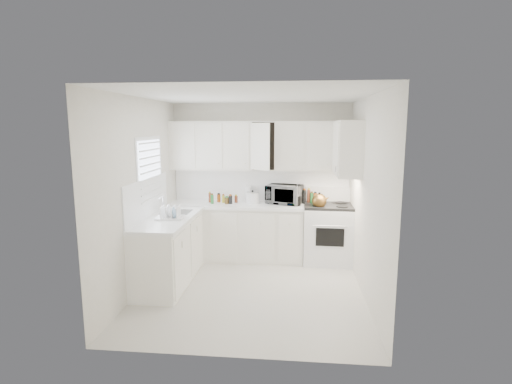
# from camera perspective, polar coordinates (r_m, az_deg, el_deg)

# --- Properties ---
(floor) EXTENTS (3.20, 3.20, 0.00)m
(floor) POSITION_cam_1_polar(r_m,az_deg,el_deg) (5.56, -0.72, -14.02)
(floor) COLOR silver
(floor) RESTS_ON ground
(ceiling) EXTENTS (3.20, 3.20, 0.00)m
(ceiling) POSITION_cam_1_polar(r_m,az_deg,el_deg) (5.12, -0.79, 13.76)
(ceiling) COLOR white
(ceiling) RESTS_ON ground
(wall_back) EXTENTS (3.00, 0.00, 3.00)m
(wall_back) POSITION_cam_1_polar(r_m,az_deg,el_deg) (6.76, 0.74, 1.67)
(wall_back) COLOR white
(wall_back) RESTS_ON ground
(wall_front) EXTENTS (3.00, 0.00, 3.00)m
(wall_front) POSITION_cam_1_polar(r_m,az_deg,el_deg) (3.63, -3.55, -5.18)
(wall_front) COLOR white
(wall_front) RESTS_ON ground
(wall_left) EXTENTS (0.00, 3.20, 3.20)m
(wall_left) POSITION_cam_1_polar(r_m,az_deg,el_deg) (5.55, -16.34, -0.43)
(wall_left) COLOR white
(wall_left) RESTS_ON ground
(wall_right) EXTENTS (0.00, 3.20, 3.20)m
(wall_right) POSITION_cam_1_polar(r_m,az_deg,el_deg) (5.24, 15.79, -0.98)
(wall_right) COLOR white
(wall_right) RESTS_ON ground
(window_blinds) EXTENTS (0.06, 0.96, 1.06)m
(window_blinds) POSITION_cam_1_polar(r_m,az_deg,el_deg) (5.83, -14.99, 2.58)
(window_blinds) COLOR white
(window_blinds) RESTS_ON wall_left
(lower_cabinets_back) EXTENTS (2.22, 0.60, 0.90)m
(lower_cabinets_back) POSITION_cam_1_polar(r_m,az_deg,el_deg) (6.68, -2.84, -5.88)
(lower_cabinets_back) COLOR white
(lower_cabinets_back) RESTS_ON floor
(lower_cabinets_left) EXTENTS (0.60, 1.60, 0.90)m
(lower_cabinets_left) POSITION_cam_1_polar(r_m,az_deg,el_deg) (5.83, -12.44, -8.40)
(lower_cabinets_left) COLOR white
(lower_cabinets_left) RESTS_ON floor
(countertop_back) EXTENTS (2.24, 0.64, 0.05)m
(countertop_back) POSITION_cam_1_polar(r_m,az_deg,el_deg) (6.56, -2.89, -1.90)
(countertop_back) COLOR white
(countertop_back) RESTS_ON lower_cabinets_back
(countertop_left) EXTENTS (0.64, 1.62, 0.05)m
(countertop_left) POSITION_cam_1_polar(r_m,az_deg,el_deg) (5.70, -12.52, -3.86)
(countertop_left) COLOR white
(countertop_left) RESTS_ON lower_cabinets_left
(backsplash_back) EXTENTS (2.98, 0.02, 0.55)m
(backsplash_back) POSITION_cam_1_polar(r_m,az_deg,el_deg) (6.76, 0.74, 1.03)
(backsplash_back) COLOR white
(backsplash_back) RESTS_ON wall_back
(backsplash_left) EXTENTS (0.02, 1.60, 0.55)m
(backsplash_left) POSITION_cam_1_polar(r_m,az_deg,el_deg) (5.74, -15.47, -0.83)
(backsplash_left) COLOR white
(backsplash_left) RESTS_ON wall_left
(upper_cabinets_back) EXTENTS (3.00, 0.33, 0.80)m
(upper_cabinets_back) POSITION_cam_1_polar(r_m,az_deg,el_deg) (6.57, 0.63, 3.20)
(upper_cabinets_back) COLOR white
(upper_cabinets_back) RESTS_ON wall_back
(upper_cabinets_right) EXTENTS (0.33, 0.90, 0.80)m
(upper_cabinets_right) POSITION_cam_1_polar(r_m,az_deg,el_deg) (5.98, 12.96, 2.35)
(upper_cabinets_right) COLOR white
(upper_cabinets_right) RESTS_ON wall_right
(sink) EXTENTS (0.42, 0.38, 0.30)m
(sink) POSITION_cam_1_polar(r_m,az_deg,el_deg) (6.00, -11.54, -1.75)
(sink) COLOR gray
(sink) RESTS_ON countertop_left
(stove) EXTENTS (0.83, 0.69, 1.24)m
(stove) POSITION_cam_1_polar(r_m,az_deg,el_deg) (6.56, 10.54, -4.80)
(stove) COLOR white
(stove) RESTS_ON floor
(tea_kettle) EXTENTS (0.36, 0.33, 0.27)m
(tea_kettle) POSITION_cam_1_polar(r_m,az_deg,el_deg) (6.29, 9.15, -1.12)
(tea_kettle) COLOR olive
(tea_kettle) RESTS_ON stove
(frying_pan) EXTENTS (0.31, 0.50, 0.04)m
(frying_pan) POSITION_cam_1_polar(r_m,az_deg,el_deg) (6.65, 12.05, -1.57)
(frying_pan) COLOR black
(frying_pan) RESTS_ON stove
(microwave) EXTENTS (0.63, 0.47, 0.38)m
(microwave) POSITION_cam_1_polar(r_m,az_deg,el_deg) (6.54, 4.11, -0.03)
(microwave) COLOR gray
(microwave) RESTS_ON countertop_back
(rice_cooker) EXTENTS (0.24, 0.24, 0.22)m
(rice_cooker) POSITION_cam_1_polar(r_m,az_deg,el_deg) (6.56, -0.50, -0.70)
(rice_cooker) COLOR white
(rice_cooker) RESTS_ON countertop_back
(paper_towel) EXTENTS (0.12, 0.12, 0.27)m
(paper_towel) POSITION_cam_1_polar(r_m,az_deg,el_deg) (6.71, -1.08, -0.24)
(paper_towel) COLOR white
(paper_towel) RESTS_ON countertop_back
(utensil_crock) EXTENTS (0.14, 0.14, 0.37)m
(utensil_crock) POSITION_cam_1_polar(r_m,az_deg,el_deg) (6.38, 5.99, -0.35)
(utensil_crock) COLOR black
(utensil_crock) RESTS_ON countertop_back
(dish_rack) EXTENTS (0.40, 0.31, 0.20)m
(dish_rack) POSITION_cam_1_polar(r_m,az_deg,el_deg) (5.59, -12.37, -2.78)
(dish_rack) COLOR white
(dish_rack) RESTS_ON countertop_left
(spice_left_0) EXTENTS (0.06, 0.06, 0.13)m
(spice_left_0) POSITION_cam_1_polar(r_m,az_deg,el_deg) (6.75, -6.60, -0.85)
(spice_left_0) COLOR brown
(spice_left_0) RESTS_ON countertop_back
(spice_left_1) EXTENTS (0.06, 0.06, 0.13)m
(spice_left_1) POSITION_cam_1_polar(r_m,az_deg,el_deg) (6.65, -6.13, -1.00)
(spice_left_1) COLOR #267431
(spice_left_1) RESTS_ON countertop_back
(spice_left_2) EXTENTS (0.06, 0.06, 0.13)m
(spice_left_2) POSITION_cam_1_polar(r_m,az_deg,el_deg) (6.72, -5.35, -0.87)
(spice_left_2) COLOR #AD4F17
(spice_left_2) RESTS_ON countertop_back
(spice_left_3) EXTENTS (0.06, 0.06, 0.13)m
(spice_left_3) POSITION_cam_1_polar(r_m,az_deg,el_deg) (6.62, -4.86, -1.03)
(spice_left_3) COLOR gold
(spice_left_3) RESTS_ON countertop_back
(spice_left_4) EXTENTS (0.06, 0.06, 0.13)m
(spice_left_4) POSITION_cam_1_polar(r_m,az_deg,el_deg) (6.69, -4.09, -0.90)
(spice_left_4) COLOR #563C18
(spice_left_4) RESTS_ON countertop_back
(spice_left_5) EXTENTS (0.06, 0.06, 0.13)m
(spice_left_5) POSITION_cam_1_polar(r_m,az_deg,el_deg) (6.59, -3.58, -1.05)
(spice_left_5) COLOR black
(spice_left_5) RESTS_ON countertop_back
(spice_left_6) EXTENTS (0.06, 0.06, 0.13)m
(spice_left_6) POSITION_cam_1_polar(r_m,az_deg,el_deg) (6.67, -2.82, -0.92)
(spice_left_6) COLOR brown
(spice_left_6) RESTS_ON countertop_back
(sauce_right_0) EXTENTS (0.06, 0.06, 0.19)m
(sauce_right_0) POSITION_cam_1_polar(r_m,az_deg,el_deg) (6.63, 5.63, -0.75)
(sauce_right_0) COLOR #AD4F17
(sauce_right_0) RESTS_ON countertop_back
(sauce_right_1) EXTENTS (0.06, 0.06, 0.19)m
(sauce_right_1) POSITION_cam_1_polar(r_m,az_deg,el_deg) (6.58, 6.11, -0.85)
(sauce_right_1) COLOR gold
(sauce_right_1) RESTS_ON countertop_back
(sauce_right_2) EXTENTS (0.06, 0.06, 0.19)m
(sauce_right_2) POSITION_cam_1_polar(r_m,az_deg,el_deg) (6.64, 6.58, -0.77)
(sauce_right_2) COLOR #563C18
(sauce_right_2) RESTS_ON countertop_back
(sauce_right_3) EXTENTS (0.06, 0.06, 0.19)m
(sauce_right_3) POSITION_cam_1_polar(r_m,az_deg,el_deg) (6.58, 7.07, -0.87)
(sauce_right_3) COLOR black
(sauce_right_3) RESTS_ON countertop_back
(sauce_right_4) EXTENTS (0.06, 0.06, 0.19)m
(sauce_right_4) POSITION_cam_1_polar(r_m,az_deg,el_deg) (6.64, 7.53, -0.78)
(sauce_right_4) COLOR brown
(sauce_right_4) RESTS_ON countertop_back
(sauce_right_5) EXTENTS (0.06, 0.06, 0.19)m
(sauce_right_5) POSITION_cam_1_polar(r_m,az_deg,el_deg) (6.58, 8.03, -0.88)
(sauce_right_5) COLOR #267431
(sauce_right_5) RESTS_ON countertop_back
(sauce_right_6) EXTENTS (0.06, 0.06, 0.19)m
(sauce_right_6) POSITION_cam_1_polar(r_m,az_deg,el_deg) (6.64, 8.48, -0.80)
(sauce_right_6) COLOR #AD4F17
(sauce_right_6) RESTS_ON countertop_back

